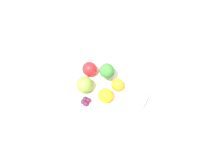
# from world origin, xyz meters

# --- Properties ---
(ground_plane) EXTENTS (6.00, 6.00, 0.00)m
(ground_plane) POSITION_xyz_m (0.00, 0.00, 0.00)
(ground_plane) COLOR gray
(table_surface) EXTENTS (1.20, 1.20, 0.02)m
(table_surface) POSITION_xyz_m (0.00, 0.00, 0.01)
(table_surface) COLOR #B2C6B2
(table_surface) RESTS_ON ground_plane
(bowl) EXTENTS (0.25, 0.25, 0.03)m
(bowl) POSITION_xyz_m (0.00, 0.00, 0.03)
(bowl) COLOR white
(bowl) RESTS_ON table_surface
(broccoli) EXTENTS (0.05, 0.05, 0.07)m
(broccoli) POSITION_xyz_m (-0.03, -0.01, 0.09)
(broccoli) COLOR #99C17A
(broccoli) RESTS_ON bowl
(apple_red) EXTENTS (0.05, 0.05, 0.05)m
(apple_red) POSITION_xyz_m (-0.01, -0.09, 0.07)
(apple_red) COLOR olive
(apple_red) RESTS_ON bowl
(apple_green) EXTENTS (0.05, 0.05, 0.05)m
(apple_green) POSITION_xyz_m (-0.06, -0.06, 0.07)
(apple_green) COLOR red
(apple_green) RESTS_ON bowl
(orange_front) EXTENTS (0.05, 0.05, 0.05)m
(orange_front) POSITION_xyz_m (0.04, -0.03, 0.07)
(orange_front) COLOR orange
(orange_front) RESTS_ON bowl
(orange_back) EXTENTS (0.04, 0.04, 0.04)m
(orange_back) POSITION_xyz_m (0.01, 0.02, 0.07)
(orange_back) COLOR orange
(orange_back) RESTS_ON bowl
(grape_cluster) EXTENTS (0.03, 0.03, 0.02)m
(grape_cluster) POSITION_xyz_m (0.04, -0.09, 0.06)
(grape_cluster) COLOR #511938
(grape_cluster) RESTS_ON bowl
(napkin) EXTENTS (0.15, 0.14, 0.01)m
(napkin) POSITION_xyz_m (-0.23, -0.10, 0.02)
(napkin) COLOR silver
(napkin) RESTS_ON table_surface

